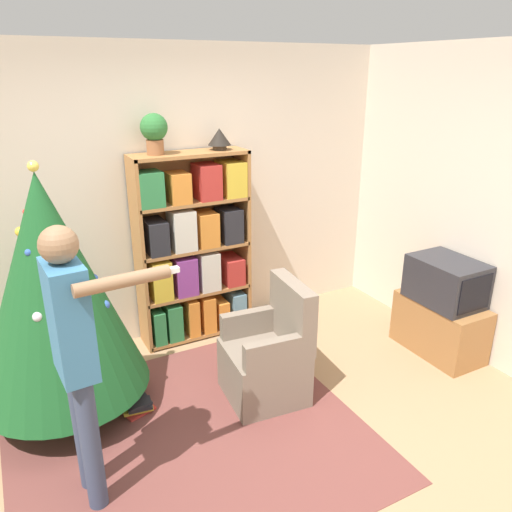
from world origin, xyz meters
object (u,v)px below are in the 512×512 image
Objects in this scene: bookshelf at (194,252)px; potted_plant at (154,131)px; armchair at (269,358)px; christmas_tree at (52,287)px; table_lamp at (219,138)px; standing_person at (76,348)px; television at (446,281)px.

bookshelf is 1.11m from potted_plant.
christmas_tree is at bearing -105.36° from armchair.
table_lamp reaches higher than bookshelf.
potted_plant is at bearing 143.69° from standing_person.
christmas_tree is 5.62× the size of potted_plant.
table_lamp is at bearing 2.54° from bookshelf.
television is 2.74m from potted_plant.
potted_plant is (0.96, 1.52, 0.92)m from standing_person.
table_lamp is (1.53, 1.52, 0.83)m from standing_person.
standing_person is 5.09× the size of potted_plant.
christmas_tree is 1.11× the size of standing_person.
christmas_tree is at bearing 167.38° from television.
armchair is at bearing -69.96° from potted_plant.
bookshelf is at bearing 136.38° from standing_person.
television is at bearing -36.14° from bookshelf.
armchair is (-1.64, 0.15, -0.36)m from television.
christmas_tree reaches higher than armchair.
bookshelf is at bearing 26.24° from christmas_tree.
standing_person is (-1.39, -0.36, 0.67)m from armchair.
bookshelf is 1.03m from table_lamp.
christmas_tree is (-3.04, 0.68, 0.32)m from television.
christmas_tree reaches higher than bookshelf.
standing_person is 2.02m from potted_plant.
bookshelf is 1.03× the size of standing_person.
armchair is at bearing -20.65° from christmas_tree.
christmas_tree is 0.89m from standing_person.
standing_person is (0.01, -0.89, -0.00)m from christmas_tree.
television is (1.78, -1.30, -0.16)m from bookshelf.
standing_person is at bearing -89.46° from christmas_tree.
christmas_tree is 9.25× the size of table_lamp.
table_lamp reaches higher than christmas_tree.
standing_person is at bearing -135.21° from table_lamp.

